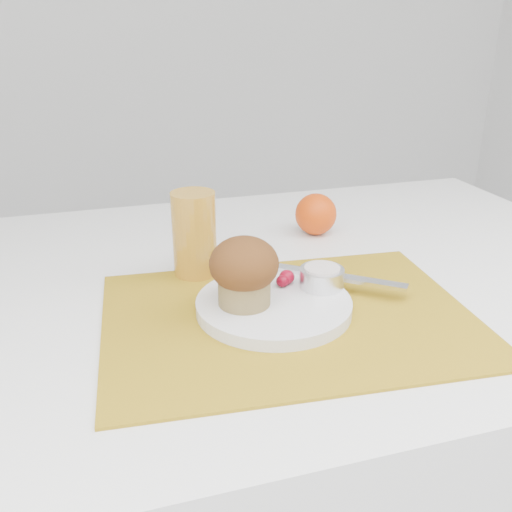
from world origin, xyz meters
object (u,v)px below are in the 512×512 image
object	(u,v)px
orange	(316,214)
juice_glass	(194,235)
muffin	(244,270)
table	(269,465)
plate	(274,305)

from	to	relation	value
orange	juice_glass	distance (m)	0.27
orange	juice_glass	world-z (taller)	juice_glass
juice_glass	orange	bearing A→B (deg)	25.36
juice_glass	muffin	size ratio (longest dim) A/B	1.44
table	orange	xyz separation A→B (m)	(0.13, 0.14, 0.41)
table	orange	size ratio (longest dim) A/B	16.29
orange	plate	bearing A→B (deg)	-122.38
plate	orange	size ratio (longest dim) A/B	2.76
plate	muffin	world-z (taller)	muffin
juice_glass	table	bearing A→B (deg)	-13.99
table	juice_glass	bearing A→B (deg)	166.01
plate	muffin	bearing A→B (deg)	177.66
plate	orange	xyz separation A→B (m)	(0.17, 0.26, 0.02)
table	orange	world-z (taller)	orange
table	plate	size ratio (longest dim) A/B	5.89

